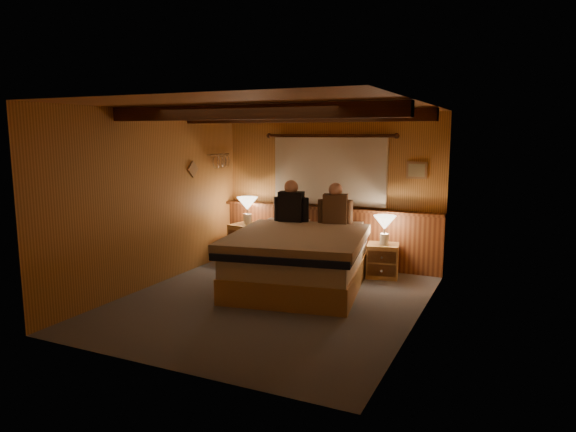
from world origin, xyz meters
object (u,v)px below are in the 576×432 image
Objects in this scene: nightstand_left at (250,242)px; person_left at (291,205)px; lamp_right at (385,224)px; nightstand_right at (383,261)px; person_right at (335,207)px; duffel_bag at (256,258)px; lamp_left at (247,205)px; bed at (300,258)px.

person_left is (0.87, -0.25, 0.71)m from nightstand_left.
nightstand_right is at bearing 131.73° from lamp_right.
person_right is 1.47m from duffel_bag.
person_right reaches higher than lamp_left.
lamp_left is at bearing 154.95° from person_left.
duffel_bag is at bearing -169.07° from person_left.
nightstand_right is 1.15× the size of lamp_left.
duffel_bag is (-1.90, -0.38, -0.07)m from nightstand_right.
person_right is (1.57, -0.13, 0.08)m from lamp_left.
bed is at bearing -135.60° from lamp_right.
person_left is 0.68m from person_right.
lamp_right reaches higher than nightstand_right.
person_left is at bearing -15.69° from lamp_left.
person_left reaches higher than nightstand_right.
nightstand_left is at bearing 177.83° from lamp_right.
nightstand_right is 0.54m from lamp_right.
person_right is (1.54, -0.13, 0.70)m from nightstand_left.
lamp_right is at bearing 25.46° from duffel_bag.
bed reaches higher than duffel_bag.
person_right is at bearing 67.31° from bed.
person_right is (0.20, 0.87, 0.61)m from bed.
duffel_bag is at bearing -169.47° from lamp_right.
nightstand_left is 1.41× the size of lamp_left.
nightstand_left is 1.15m from person_left.
nightstand_left reaches higher than duffel_bag.
lamp_left is at bearing 167.52° from nightstand_right.
person_left is at bearing 35.23° from duffel_bag.
lamp_left is at bearing 177.83° from lamp_right.
lamp_right is 0.69× the size of duffel_bag.
lamp_left is at bearing 146.72° from duffel_bag.
lamp_left is 0.73× the size of duffel_bag.
person_left is at bearing 112.16° from bed.
nightstand_right is at bearing -7.66° from person_right.
bed is 1.37m from lamp_right.
nightstand_right is 0.81× the size of person_right.
lamp_left reaches higher than bed.
duffel_bag is (-1.18, -0.31, -0.83)m from person_right.
nightstand_left is 1.70m from person_right.
duffel_bag is (0.40, -0.44, -0.75)m from lamp_left.
person_left is (-1.41, -0.17, 0.23)m from lamp_right.
person_right is 1.03× the size of duffel_bag.
lamp_left is 0.68× the size of person_left.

